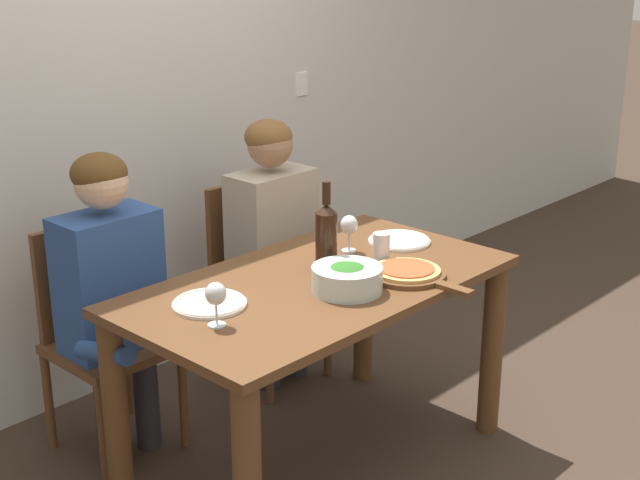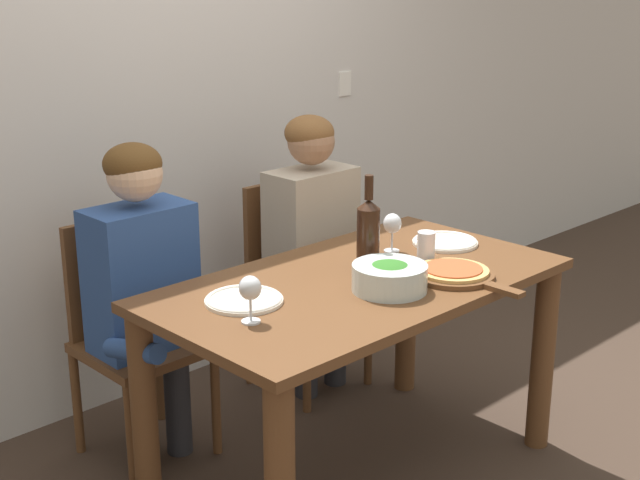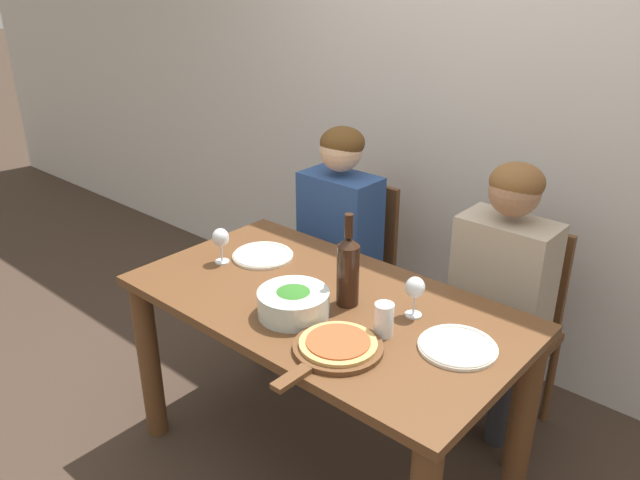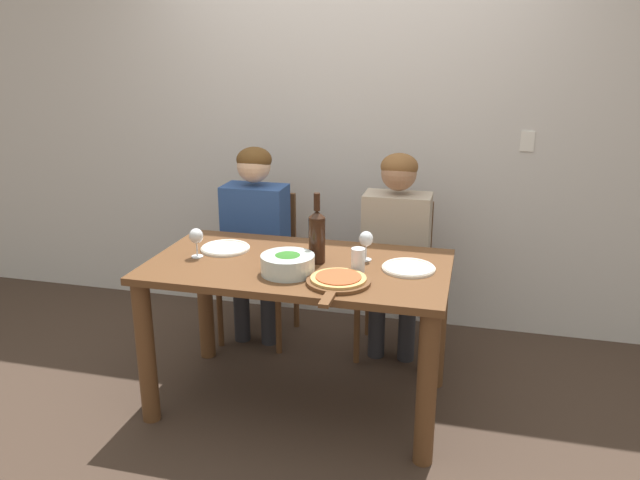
{
  "view_description": "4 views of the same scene",
  "coord_description": "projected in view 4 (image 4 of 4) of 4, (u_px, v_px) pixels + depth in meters",
  "views": [
    {
      "loc": [
        -2.23,
        -2.09,
        1.97
      ],
      "look_at": [
        0.02,
        0.01,
        0.93
      ],
      "focal_mm": 50.0,
      "sensor_mm": 36.0,
      "label": 1
    },
    {
      "loc": [
        -2.13,
        -2.01,
        1.83
      ],
      "look_at": [
        -0.1,
        0.09,
        0.92
      ],
      "focal_mm": 50.0,
      "sensor_mm": 36.0,
      "label": 2
    },
    {
      "loc": [
        1.32,
        -1.52,
        1.92
      ],
      "look_at": [
        -0.1,
        0.1,
        0.96
      ],
      "focal_mm": 35.0,
      "sensor_mm": 36.0,
      "label": 3
    },
    {
      "loc": [
        0.82,
        -2.78,
        1.82
      ],
      "look_at": [
        0.09,
        0.08,
        0.88
      ],
      "focal_mm": 35.0,
      "sensor_mm": 36.0,
      "label": 4
    }
  ],
  "objects": [
    {
      "name": "dinner_plate_left",
      "position": [
        225.0,
        248.0,
        3.27
      ],
      "size": [
        0.26,
        0.26,
        0.02
      ],
      "color": "silver",
      "rests_on": "dining_table"
    },
    {
      "name": "dinner_plate_right",
      "position": [
        409.0,
        268.0,
        2.98
      ],
      "size": [
        0.26,
        0.26,
        0.02
      ],
      "color": "silver",
      "rests_on": "dining_table"
    },
    {
      "name": "chair_right",
      "position": [
        397.0,
        272.0,
        3.76
      ],
      "size": [
        0.42,
        0.42,
        0.91
      ],
      "color": "brown",
      "rests_on": "ground"
    },
    {
      "name": "person_woman",
      "position": [
        255.0,
        228.0,
        3.79
      ],
      "size": [
        0.47,
        0.51,
        1.23
      ],
      "color": "#28282D",
      "rests_on": "ground"
    },
    {
      "name": "broccoli_bowl",
      "position": [
        288.0,
        264.0,
        2.92
      ],
      "size": [
        0.25,
        0.25,
        0.1
      ],
      "color": "silver",
      "rests_on": "dining_table"
    },
    {
      "name": "back_wall",
      "position": [
        349.0,
        119.0,
        3.98
      ],
      "size": [
        10.0,
        0.06,
        2.7
      ],
      "color": "silver",
      "rests_on": "ground"
    },
    {
      "name": "wine_bottle",
      "position": [
        317.0,
        235.0,
        3.05
      ],
      "size": [
        0.08,
        0.08,
        0.35
      ],
      "color": "black",
      "rests_on": "dining_table"
    },
    {
      "name": "wine_glass_left",
      "position": [
        196.0,
        237.0,
        3.13
      ],
      "size": [
        0.07,
        0.07,
        0.15
      ],
      "color": "silver",
      "rests_on": "dining_table"
    },
    {
      "name": "pizza_on_board",
      "position": [
        338.0,
        281.0,
        2.8
      ],
      "size": [
        0.29,
        0.43,
        0.04
      ],
      "color": "brown",
      "rests_on": "dining_table"
    },
    {
      "name": "ground_plane",
      "position": [
        300.0,
        400.0,
        3.31
      ],
      "size": [
        40.0,
        40.0,
        0.0
      ],
      "primitive_type": "plane",
      "color": "#3D2D23"
    },
    {
      "name": "chair_left",
      "position": [
        262.0,
        260.0,
        3.96
      ],
      "size": [
        0.42,
        0.42,
        0.91
      ],
      "color": "brown",
      "rests_on": "ground"
    },
    {
      "name": "dining_table",
      "position": [
        299.0,
        292.0,
        3.12
      ],
      "size": [
        1.48,
        0.81,
        0.78
      ],
      "color": "brown",
      "rests_on": "ground"
    },
    {
      "name": "wine_glass_right",
      "position": [
        366.0,
        240.0,
        3.08
      ],
      "size": [
        0.07,
        0.07,
        0.15
      ],
      "color": "silver",
      "rests_on": "dining_table"
    },
    {
      "name": "person_man",
      "position": [
        396.0,
        238.0,
        3.58
      ],
      "size": [
        0.47,
        0.51,
        1.23
      ],
      "color": "#28282D",
      "rests_on": "ground"
    },
    {
      "name": "water_tumbler",
      "position": [
        358.0,
        260.0,
        2.94
      ],
      "size": [
        0.07,
        0.07,
        0.12
      ],
      "color": "silver",
      "rests_on": "dining_table"
    }
  ]
}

